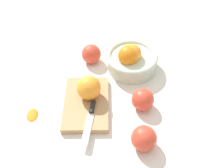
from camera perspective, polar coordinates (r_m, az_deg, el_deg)
The scene contains 9 objects.
ground_plane at distance 0.94m, azimuth -4.17°, elevation -0.90°, with size 2.40×2.40×0.00m, color silver.
bowl at distance 0.98m, azimuth 4.00°, elevation 5.12°, with size 0.18×0.18×0.11m.
cutting_board at distance 0.88m, azimuth -5.14°, elevation -4.11°, with size 0.21×0.14×0.02m, color tan.
orange_on_board at distance 0.86m, azimuth -4.83°, elevation -0.78°, with size 0.08×0.08×0.08m, color orange.
knife at distance 0.83m, azimuth -4.49°, elevation -6.64°, with size 0.16×0.02×0.01m.
apple_back_right at distance 0.78m, azimuth 6.63°, elevation -11.10°, with size 0.07×0.07×0.07m, color #D6422D.
apple_front_left at distance 1.01m, azimuth -4.31°, elevation 6.22°, with size 0.07×0.07×0.07m, color #D6422D.
apple_back_right_2 at distance 0.86m, azimuth 6.40°, elevation -3.22°, with size 0.07×0.07×0.07m, color #D6422D.
citrus_peel at distance 0.90m, azimuth -16.20°, elevation -6.08°, with size 0.05×0.04×0.01m, color orange.
Camera 1 is at (0.61, 0.18, 0.69)m, focal length 44.15 mm.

